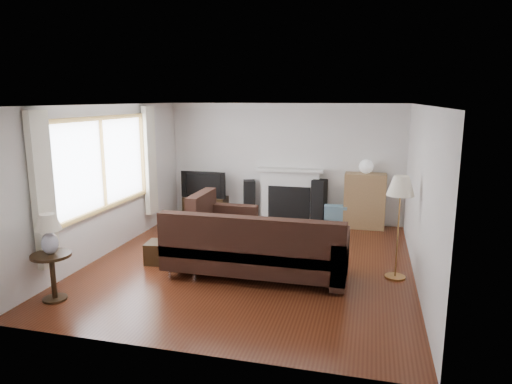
% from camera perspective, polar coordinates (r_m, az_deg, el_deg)
% --- Properties ---
extents(room, '(5.10, 5.60, 2.54)m').
position_cam_1_polar(room, '(7.11, -0.59, 0.71)').
color(room, '#502211').
rests_on(room, ground).
extents(window, '(0.12, 2.74, 1.54)m').
position_cam_1_polar(window, '(7.87, -18.54, 3.38)').
color(window, olive).
rests_on(window, room).
extents(curtain_near, '(0.10, 0.35, 2.10)m').
position_cam_1_polar(curtain_near, '(6.65, -25.12, 0.16)').
color(curtain_near, white).
rests_on(curtain_near, room).
extents(curtain_far, '(0.10, 0.35, 2.10)m').
position_cam_1_polar(curtain_far, '(9.17, -13.11, 3.83)').
color(curtain_far, white).
rests_on(curtain_far, room).
extents(fireplace, '(1.40, 0.26, 1.15)m').
position_cam_1_polar(fireplace, '(9.74, 4.25, -0.38)').
color(fireplace, white).
rests_on(fireplace, room).
extents(tv_stand, '(0.94, 0.42, 0.47)m').
position_cam_1_polar(tv_stand, '(10.16, -6.30, -1.88)').
color(tv_stand, black).
rests_on(tv_stand, ground).
extents(television, '(1.00, 0.13, 0.58)m').
position_cam_1_polar(television, '(10.05, -6.37, 1.03)').
color(television, black).
rests_on(television, tv_stand).
extents(speaker_left, '(0.32, 0.35, 0.87)m').
position_cam_1_polar(speaker_left, '(9.86, -0.84, -1.03)').
color(speaker_left, black).
rests_on(speaker_left, ground).
extents(speaker_right, '(0.32, 0.36, 0.95)m').
position_cam_1_polar(speaker_right, '(9.58, 7.88, -1.27)').
color(speaker_right, black).
rests_on(speaker_right, ground).
extents(bookshelf, '(0.82, 0.39, 1.12)m').
position_cam_1_polar(bookshelf, '(9.49, 13.41, -1.08)').
color(bookshelf, '#967045').
rests_on(bookshelf, ground).
extents(globe_lamp, '(0.28, 0.28, 0.28)m').
position_cam_1_polar(globe_lamp, '(9.37, 13.61, 3.11)').
color(globe_lamp, white).
rests_on(globe_lamp, bookshelf).
extents(sectional_sofa, '(2.89, 2.11, 0.93)m').
position_cam_1_polar(sectional_sofa, '(6.77, 0.01, -6.70)').
color(sectional_sofa, black).
rests_on(sectional_sofa, ground).
extents(coffee_table, '(1.06, 0.60, 0.41)m').
position_cam_1_polar(coffee_table, '(8.22, 2.56, -5.30)').
color(coffee_table, brown).
rests_on(coffee_table, ground).
extents(footstool, '(0.45, 0.45, 0.34)m').
position_cam_1_polar(footstool, '(7.55, -11.95, -7.37)').
color(footstool, black).
rests_on(footstool, ground).
extents(floor_lamp, '(0.41, 0.41, 1.52)m').
position_cam_1_polar(floor_lamp, '(6.90, 17.34, -4.31)').
color(floor_lamp, '#AF793C').
rests_on(floor_lamp, ground).
extents(side_table, '(0.50, 0.50, 0.63)m').
position_cam_1_polar(side_table, '(6.59, -24.03, -9.67)').
color(side_table, black).
rests_on(side_table, ground).
extents(table_lamp, '(0.32, 0.32, 0.52)m').
position_cam_1_polar(table_lamp, '(6.41, -24.45, -4.84)').
color(table_lamp, silver).
rests_on(table_lamp, side_table).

